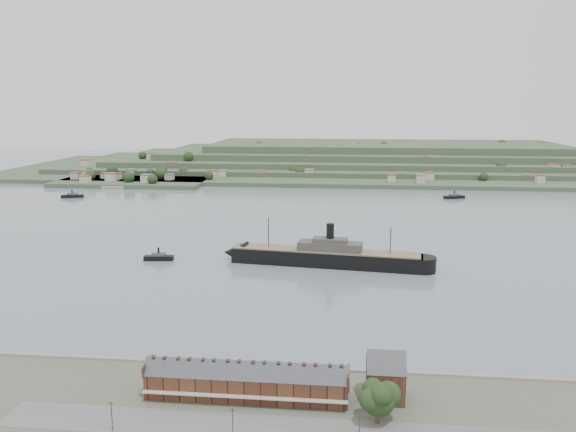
# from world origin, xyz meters

# --- Properties ---
(ground) EXTENTS (1400.00, 1400.00, 0.00)m
(ground) POSITION_xyz_m (0.00, 0.00, 0.00)
(ground) COLOR slate
(ground) RESTS_ON ground
(terrace_row) EXTENTS (55.60, 9.80, 11.07)m
(terrace_row) POSITION_xyz_m (-10.00, -168.02, 6.84)
(terrace_row) COLOR #452318
(terrace_row) RESTS_ON ground
(gabled_building) EXTENTS (10.40, 10.18, 14.09)m
(gabled_building) POSITION_xyz_m (27.50, -164.00, 8.19)
(gabled_building) COLOR #452318
(gabled_building) RESTS_ON ground
(far_peninsula) EXTENTS (760.00, 309.00, 30.00)m
(far_peninsula) POSITION_xyz_m (27.91, 393.10, 11.88)
(far_peninsula) COLOR #384C32
(far_peninsula) RESTS_ON ground
(steamship) EXTENTS (108.94, 25.01, 26.16)m
(steamship) POSITION_xyz_m (3.95, -31.23, 4.83)
(steamship) COLOR black
(steamship) RESTS_ON ground
(tugboat) EXTENTS (15.63, 5.67, 6.88)m
(tugboat) POSITION_xyz_m (-80.91, -31.04, 1.68)
(tugboat) COLOR black
(tugboat) RESTS_ON ground
(ferry_west) EXTENTS (19.22, 9.81, 6.94)m
(ferry_west) POSITION_xyz_m (-220.57, 153.64, 1.67)
(ferry_west) COLOR black
(ferry_west) RESTS_ON ground
(ferry_east) EXTENTS (18.89, 11.18, 6.85)m
(ferry_east) POSITION_xyz_m (109.45, 182.91, 1.65)
(ferry_east) COLOR black
(ferry_east) RESTS_ON ground
(fig_tree) EXTENTS (10.60, 9.18, 11.83)m
(fig_tree) POSITION_xyz_m (25.21, -177.11, 9.22)
(fig_tree) COLOR #472E21
(fig_tree) RESTS_ON ground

